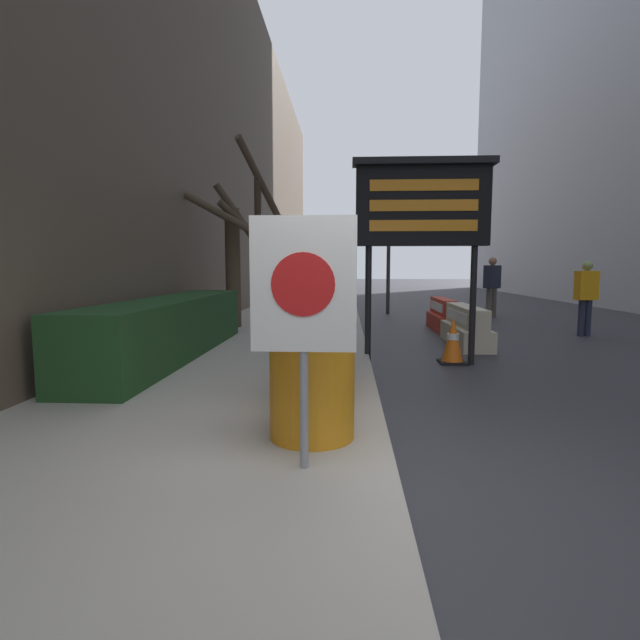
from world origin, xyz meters
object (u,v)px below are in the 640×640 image
object	(u,v)px
traffic_cone_near	(453,340)
warning_sign	(303,298)
message_board	(422,207)
jersey_barrier_cream	(466,328)
pedestrian_passerby	(492,282)
barrel_drum_foreground	(312,379)
traffic_light_near_curb	(389,228)
jersey_barrier_red_striped	(443,316)
barrel_drum_back	(326,344)
pedestrian_worker	(586,292)
barrel_drum_middle	(312,358)

from	to	relation	value
traffic_cone_near	warning_sign	bearing A→B (deg)	-113.07
message_board	jersey_barrier_cream	world-z (taller)	message_board
traffic_cone_near	pedestrian_passerby	distance (m)	8.03
barrel_drum_foreground	warning_sign	size ratio (longest dim) A/B	0.55
traffic_light_near_curb	jersey_barrier_red_striped	bearing A→B (deg)	-76.35
barrel_drum_back	traffic_cone_near	bearing A→B (deg)	47.94
warning_sign	message_board	world-z (taller)	message_board
jersey_barrier_red_striped	pedestrian_worker	bearing A→B (deg)	-17.56
barrel_drum_back	pedestrian_worker	distance (m)	7.79
jersey_barrier_red_striped	pedestrian_passerby	distance (m)	3.93
jersey_barrier_red_striped	traffic_cone_near	size ratio (longest dim) A/B	2.49
jersey_barrier_red_striped	traffic_cone_near	world-z (taller)	jersey_barrier_red_striped
barrel_drum_middle	jersey_barrier_cream	distance (m)	5.66
barrel_drum_foreground	jersey_barrier_cream	distance (m)	6.47
barrel_drum_back	message_board	distance (m)	3.07
jersey_barrier_cream	pedestrian_passerby	world-z (taller)	pedestrian_passerby
jersey_barrier_red_striped	pedestrian_worker	xyz separation A→B (m)	(2.93, -0.93, 0.65)
pedestrian_worker	traffic_light_near_curb	bearing A→B (deg)	119.81
message_board	jersey_barrier_cream	distance (m)	3.13
barrel_drum_back	message_board	size ratio (longest dim) A/B	0.30
barrel_drum_back	traffic_light_near_curb	bearing A→B (deg)	81.34
barrel_drum_back	message_board	world-z (taller)	message_board
jersey_barrier_red_striped	barrel_drum_middle	bearing A→B (deg)	-110.08
barrel_drum_middle	message_board	size ratio (longest dim) A/B	0.30
barrel_drum_back	warning_sign	world-z (taller)	warning_sign
traffic_cone_near	jersey_barrier_cream	bearing A→B (deg)	71.08
warning_sign	pedestrian_worker	world-z (taller)	warning_sign
pedestrian_worker	pedestrian_passerby	bearing A→B (deg)	93.24
barrel_drum_middle	warning_sign	distance (m)	1.72
warning_sign	traffic_light_near_curb	bearing A→B (deg)	82.79
barrel_drum_back	jersey_barrier_cream	bearing A→B (deg)	57.40
traffic_light_near_curb	pedestrian_passerby	size ratio (longest dim) A/B	2.09
pedestrian_passerby	traffic_light_near_curb	bearing A→B (deg)	129.48
barrel_drum_middle	jersey_barrier_red_striped	xyz separation A→B (m)	(2.68, 7.34, -0.30)
traffic_cone_near	pedestrian_passerby	xyz separation A→B (m)	(2.73, 7.51, 0.71)
barrel_drum_middle	jersey_barrier_cream	size ratio (longest dim) A/B	0.44
pedestrian_worker	barrel_drum_foreground	bearing A→B (deg)	-135.34
traffic_cone_near	pedestrian_passerby	bearing A→B (deg)	70.02
message_board	jersey_barrier_red_striped	xyz separation A→B (m)	(1.19, 4.35, -2.11)
pedestrian_worker	traffic_cone_near	bearing A→B (deg)	-145.34
barrel_drum_back	jersey_barrier_red_striped	world-z (taller)	barrel_drum_back
jersey_barrier_red_striped	message_board	bearing A→B (deg)	-105.29
barrel_drum_foreground	warning_sign	world-z (taller)	warning_sign
warning_sign	jersey_barrier_red_striped	size ratio (longest dim) A/B	0.91
barrel_drum_back	pedestrian_passerby	bearing A→B (deg)	64.21
warning_sign	jersey_barrier_red_striped	xyz separation A→B (m)	(2.63, 8.91, -0.99)
barrel_drum_foreground	jersey_barrier_red_striped	distance (m)	8.69
barrel_drum_middle	pedestrian_passerby	xyz separation A→B (m)	(4.76, 10.59, 0.44)
jersey_barrier_cream	traffic_cone_near	distance (m)	2.01
traffic_light_near_curb	pedestrian_worker	distance (m)	6.60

